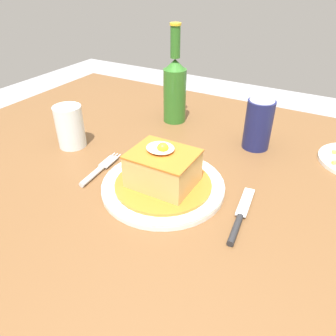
{
  "coord_description": "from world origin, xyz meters",
  "views": [
    {
      "loc": [
        0.22,
        -0.5,
        1.15
      ],
      "look_at": [
        -0.05,
        -0.01,
        0.79
      ],
      "focal_mm": 34.43,
      "sensor_mm": 36.0,
      "label": 1
    }
  ],
  "objects_px": {
    "main_plate": "(163,185)",
    "fork": "(98,171)",
    "knife": "(238,221)",
    "drinking_glass": "(70,129)",
    "soda_can": "(258,124)",
    "beer_bottle_green_far": "(175,87)"
  },
  "relations": [
    {
      "from": "knife",
      "to": "drinking_glass",
      "type": "bearing_deg",
      "value": 171.08
    },
    {
      "from": "beer_bottle_green_far",
      "to": "drinking_glass",
      "type": "relative_size",
      "value": 2.53
    },
    {
      "from": "fork",
      "to": "knife",
      "type": "bearing_deg",
      "value": -0.49
    },
    {
      "from": "knife",
      "to": "beer_bottle_green_far",
      "type": "bearing_deg",
      "value": 132.96
    },
    {
      "from": "fork",
      "to": "knife",
      "type": "relative_size",
      "value": 0.86
    },
    {
      "from": "drinking_glass",
      "to": "main_plate",
      "type": "bearing_deg",
      "value": -9.39
    },
    {
      "from": "main_plate",
      "to": "fork",
      "type": "distance_m",
      "value": 0.16
    },
    {
      "from": "main_plate",
      "to": "knife",
      "type": "bearing_deg",
      "value": -8.09
    },
    {
      "from": "fork",
      "to": "drinking_glass",
      "type": "distance_m",
      "value": 0.16
    },
    {
      "from": "fork",
      "to": "beer_bottle_green_far",
      "type": "xyz_separation_m",
      "value": [
        0.01,
        0.33,
        0.09
      ]
    },
    {
      "from": "main_plate",
      "to": "soda_can",
      "type": "distance_m",
      "value": 0.3
    },
    {
      "from": "soda_can",
      "to": "drinking_glass",
      "type": "relative_size",
      "value": 1.18
    },
    {
      "from": "fork",
      "to": "beer_bottle_green_far",
      "type": "height_order",
      "value": "beer_bottle_green_far"
    },
    {
      "from": "main_plate",
      "to": "beer_bottle_green_far",
      "type": "distance_m",
      "value": 0.35
    },
    {
      "from": "knife",
      "to": "soda_can",
      "type": "distance_m",
      "value": 0.3
    },
    {
      "from": "fork",
      "to": "drinking_glass",
      "type": "bearing_deg",
      "value": 153.25
    },
    {
      "from": "knife",
      "to": "drinking_glass",
      "type": "distance_m",
      "value": 0.47
    },
    {
      "from": "soda_can",
      "to": "knife",
      "type": "bearing_deg",
      "value": -78.85
    },
    {
      "from": "soda_can",
      "to": "beer_bottle_green_far",
      "type": "distance_m",
      "value": 0.26
    },
    {
      "from": "knife",
      "to": "soda_can",
      "type": "bearing_deg",
      "value": 101.15
    },
    {
      "from": "knife",
      "to": "fork",
      "type": "bearing_deg",
      "value": 179.51
    },
    {
      "from": "main_plate",
      "to": "fork",
      "type": "height_order",
      "value": "main_plate"
    }
  ]
}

